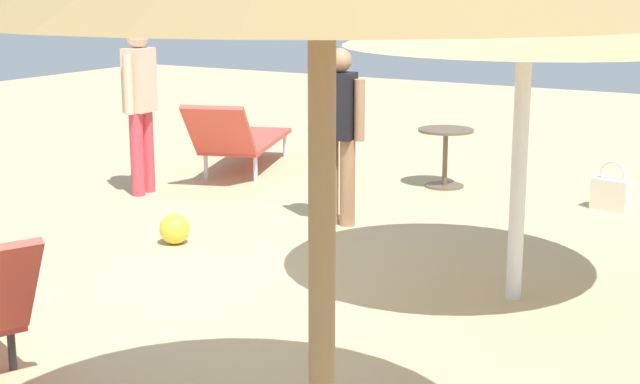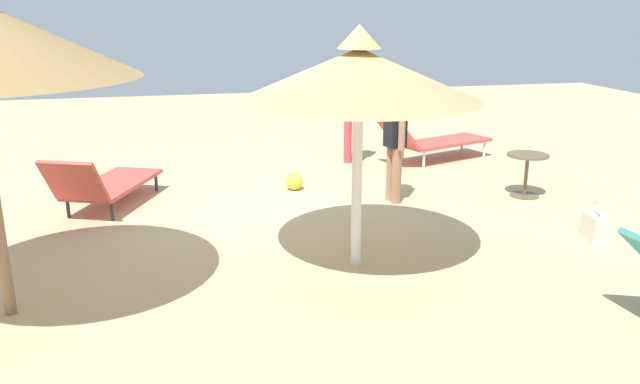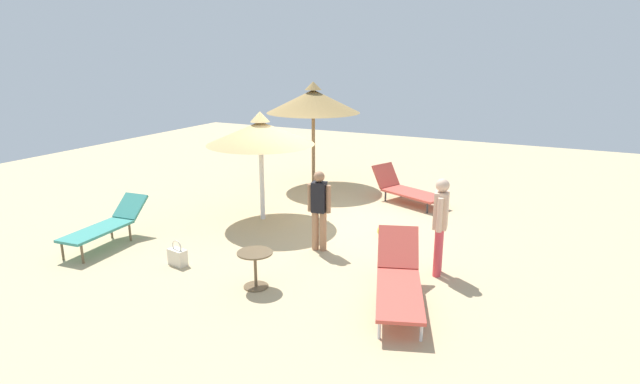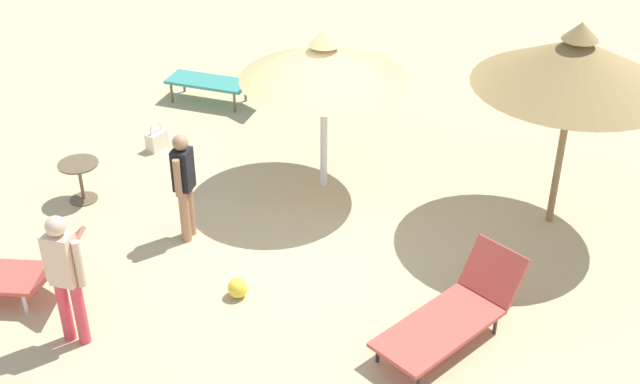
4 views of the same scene
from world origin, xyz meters
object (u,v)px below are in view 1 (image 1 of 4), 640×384
Objects in this scene: lounge_chair_back at (240,138)px; person_standing_near_right at (140,99)px; parasol_umbrella_far_left at (527,6)px; beach_ball at (175,229)px; person_standing_edge at (339,128)px; handbag at (611,193)px; side_table_round at (445,148)px.

lounge_chair_back is 1.37× the size of person_standing_near_right.
beach_ball is at bearing -87.91° from parasol_umbrella_far_left.
person_standing_edge is at bearing 55.72° from lounge_chair_back.
handbag is 1.87× the size of beach_ball.
handbag reaches higher than beach_ball.
person_standing_edge is at bearing -47.47° from handbag.
side_table_round is at bearing 102.92° from lounge_chair_back.
parasol_umbrella_far_left is 3.31m from handbag.
person_standing_near_right is 3.59× the size of handbag.
parasol_umbrella_far_left is 5.20× the size of handbag.
parasol_umbrella_far_left is at bearing 1.23° from handbag.
person_standing_edge is 2.55× the size of side_table_round.
lounge_chair_back is 1.41m from person_standing_near_right.
side_table_round is at bearing 126.10° from person_standing_near_right.
side_table_round is at bearing -149.11° from parasol_umbrella_far_left.
person_standing_near_right is at bearing -132.03° from beach_ball.
parasol_umbrella_far_left is 4.44m from person_standing_near_right.
handbag is (-0.38, 3.85, -0.23)m from lounge_chair_back.
beach_ball is (3.03, -1.02, -0.28)m from side_table_round.
handbag is 0.77× the size of side_table_round.
parasol_umbrella_far_left is at bearing 92.09° from beach_ball.
beach_ball is (1.19, -0.84, -0.72)m from person_standing_edge.
handbag is (-2.81, -0.06, -1.75)m from parasol_umbrella_far_left.
beach_ball is (1.26, 1.40, -0.81)m from person_standing_near_right.
lounge_chair_back reaches higher than side_table_round.
person_standing_near_right is 2.05m from beach_ball.
person_standing_edge is at bearing -119.24° from parasol_umbrella_far_left.
parasol_umbrella_far_left is 2.47m from person_standing_edge.
lounge_chair_back is 2.79m from beach_ball.
parasol_umbrella_far_left is 9.70× the size of beach_ball.
person_standing_near_right reaches higher than beach_ball.
person_standing_near_right reaches higher than person_standing_edge.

